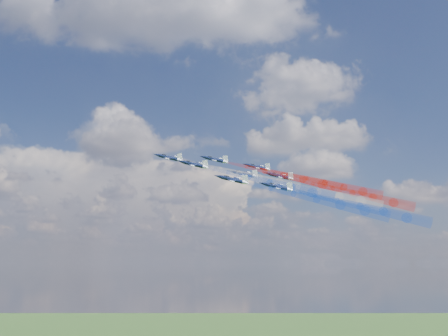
# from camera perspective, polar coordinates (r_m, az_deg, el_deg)

# --- Properties ---
(jet_lead) EXTENTS (13.31, 11.14, 8.06)m
(jet_lead) POSITION_cam_1_polar(r_m,az_deg,el_deg) (180.14, -6.08, 1.14)
(jet_lead) COLOR black
(trail_lead) EXTENTS (40.79, 11.64, 15.04)m
(trail_lead) POSITION_cam_1_polar(r_m,az_deg,el_deg) (173.38, 1.70, -0.66)
(trail_lead) COLOR white
(jet_inner_left) EXTENTS (13.31, 11.14, 8.06)m
(jet_inner_left) POSITION_cam_1_polar(r_m,az_deg,el_deg) (168.50, -3.35, 0.39)
(jet_inner_left) COLOR black
(trail_inner_left) EXTENTS (40.79, 11.64, 15.04)m
(trail_inner_left) POSITION_cam_1_polar(r_m,az_deg,el_deg) (163.11, 5.06, -1.55)
(trail_inner_left) COLOR blue
(jet_inner_right) EXTENTS (13.31, 11.14, 8.06)m
(jet_inner_right) POSITION_cam_1_polar(r_m,az_deg,el_deg) (186.68, -1.00, 0.94)
(jet_inner_right) COLOR black
(trail_inner_right) EXTENTS (40.79, 11.64, 15.04)m
(trail_inner_right) POSITION_cam_1_polar(r_m,az_deg,el_deg) (182.06, 6.61, -0.79)
(trail_inner_right) COLOR red
(jet_outer_left) EXTENTS (13.31, 11.14, 8.06)m
(jet_outer_left) POSITION_cam_1_polar(r_m,az_deg,el_deg) (154.72, 0.94, -1.29)
(jet_outer_left) COLOR black
(trail_outer_left) EXTENTS (40.79, 11.64, 15.04)m
(trail_outer_left) POSITION_cam_1_polar(r_m,az_deg,el_deg) (151.51, 10.19, -3.43)
(trail_outer_left) COLOR blue
(jet_center_third) EXTENTS (13.31, 11.14, 8.06)m
(jet_center_third) POSITION_cam_1_polar(r_m,az_deg,el_deg) (174.50, 2.19, -0.67)
(jet_center_third) COLOR black
(trail_center_third) EXTENTS (40.79, 11.64, 15.04)m
(trail_center_third) POSITION_cam_1_polar(r_m,az_deg,el_deg) (171.54, 10.38, -2.55)
(trail_center_third) COLOR white
(jet_outer_right) EXTENTS (13.31, 11.14, 8.06)m
(jet_outer_right) POSITION_cam_1_polar(r_m,az_deg,el_deg) (193.91, 3.71, 0.10)
(jet_outer_right) COLOR black
(trail_outer_right) EXTENTS (40.79, 11.64, 15.04)m
(trail_outer_right) POSITION_cam_1_polar(r_m,az_deg,el_deg) (191.34, 11.08, -1.57)
(trail_outer_right) COLOR red
(jet_rear_left) EXTENTS (13.31, 11.14, 8.06)m
(jet_rear_left) POSITION_cam_1_polar(r_m,az_deg,el_deg) (161.39, 5.89, -2.08)
(jet_rear_left) COLOR black
(trail_rear_left) EXTENTS (40.79, 11.64, 15.04)m
(trail_rear_left) POSITION_cam_1_polar(r_m,az_deg,el_deg) (160.32, 14.76, -4.09)
(trail_rear_left) COLOR blue
(jet_rear_right) EXTENTS (13.31, 11.14, 8.06)m
(jet_rear_right) POSITION_cam_1_polar(r_m,az_deg,el_deg) (182.85, 6.16, -0.90)
(jet_rear_right) COLOR black
(trail_rear_right) EXTENTS (40.79, 11.64, 15.04)m
(trail_rear_right) POSITION_cam_1_polar(r_m,az_deg,el_deg) (181.55, 13.99, -2.67)
(trail_rear_right) COLOR red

